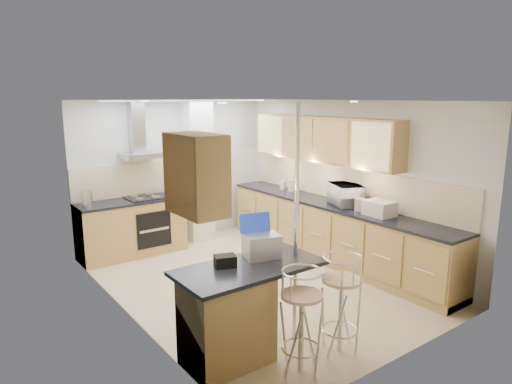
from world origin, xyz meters
TOP-DOWN VIEW (x-y plane):
  - ground at (0.00, 0.00)m, footprint 4.80×4.80m
  - room_shell at (0.32, 0.38)m, footprint 3.64×4.84m
  - right_counter at (1.50, 0.00)m, footprint 0.63×4.40m
  - back_counter at (-0.95, 2.10)m, footprint 1.70×0.63m
  - peninsula at (-1.12, -1.45)m, footprint 1.47×0.72m
  - microwave at (1.57, -0.21)m, footprint 0.60×0.70m
  - laptop at (-0.88, -1.32)m, footprint 0.41×0.35m
  - bag at (-1.33, -1.33)m, footprint 0.24×0.21m
  - bar_stool_near at (-0.90, -1.97)m, footprint 0.53×0.53m
  - bar_stool_end at (-0.36, -1.95)m, footprint 0.50×0.50m
  - jar_a at (1.60, 1.09)m, footprint 0.16×0.16m
  - jar_b at (1.59, 1.32)m, footprint 0.14×0.14m
  - jar_c at (1.48, -0.56)m, footprint 0.18×0.18m
  - jar_d at (1.49, -0.94)m, footprint 0.10×0.10m
  - bread_bin at (1.49, -0.92)m, footprint 0.33×0.41m
  - kettle at (-1.63, 2.09)m, footprint 0.16×0.16m

SIDE VIEW (x-z plane):
  - ground at x=0.00m, z-range 0.00..0.00m
  - back_counter at x=-0.95m, z-range 0.00..0.92m
  - right_counter at x=1.50m, z-range 0.00..0.92m
  - peninsula at x=-1.12m, z-range 0.01..0.95m
  - bar_stool_near at x=-0.90m, z-range 0.00..1.01m
  - bar_stool_end at x=-0.36m, z-range 0.00..1.03m
  - jar_d at x=1.49m, z-range 0.92..1.04m
  - jar_b at x=1.59m, z-range 0.92..1.06m
  - bag at x=-1.33m, z-range 0.94..1.05m
  - jar_c at x=1.48m, z-range 0.92..1.10m
  - jar_a at x=1.60m, z-range 0.92..1.12m
  - bread_bin at x=1.49m, z-range 0.92..1.13m
  - kettle at x=-1.63m, z-range 0.92..1.15m
  - laptop at x=-0.88m, z-range 0.94..1.18m
  - microwave at x=1.57m, z-range 0.92..1.24m
  - room_shell at x=0.32m, z-range 0.29..2.80m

